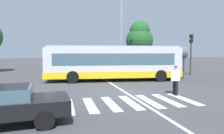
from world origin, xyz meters
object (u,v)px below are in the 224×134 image
object	(u,v)px
foreground_sedan	(0,104)
traffic_light_far_corner	(191,48)
parked_car_black	(101,65)
background_tree_right	(139,38)
bus_stop_shelter	(170,53)
twin_arm_street_lamp	(121,26)
parked_car_blue	(121,65)
pedestrian_crossing_street	(176,79)
city_transit_bus	(114,63)
parked_car_white	(79,66)

from	to	relation	value
foreground_sedan	traffic_light_far_corner	size ratio (longest dim) A/B	1.04
parked_car_black	background_tree_right	distance (m)	8.33
bus_stop_shelter	twin_arm_street_lamp	bearing A→B (deg)	158.74
twin_arm_street_lamp	background_tree_right	xyz separation A→B (m)	(4.37, 4.76, -1.07)
parked_car_blue	twin_arm_street_lamp	size ratio (longest dim) A/B	0.48
pedestrian_crossing_street	parked_car_blue	xyz separation A→B (m)	(1.26, 15.21, -0.20)
city_transit_bus	foreground_sedan	world-z (taller)	city_transit_bus
twin_arm_street_lamp	parked_car_blue	bearing A→B (deg)	74.24
city_transit_bus	parked_car_black	world-z (taller)	city_transit_bus
parked_car_black	traffic_light_far_corner	world-z (taller)	traffic_light_far_corner
parked_car_blue	twin_arm_street_lamp	distance (m)	5.15
foreground_sedan	traffic_light_far_corner	xyz separation A→B (m)	(15.90, 12.02, 2.23)
parked_car_blue	twin_arm_street_lamp	bearing A→B (deg)	-105.76
city_transit_bus	parked_car_white	distance (m)	9.27
parked_car_black	foreground_sedan	bearing A→B (deg)	-110.71
pedestrian_crossing_street	twin_arm_street_lamp	xyz separation A→B (m)	(0.92, 14.01, 4.79)
foreground_sedan	parked_car_white	xyz separation A→B (m)	(4.21, 18.75, 0.00)
parked_car_black	parked_car_blue	world-z (taller)	same
pedestrian_crossing_street	parked_car_white	world-z (taller)	pedestrian_crossing_street
pedestrian_crossing_street	background_tree_right	distance (m)	19.86
parked_car_black	background_tree_right	world-z (taller)	background_tree_right
traffic_light_far_corner	background_tree_right	size ratio (longest dim) A/B	0.61
city_transit_bus	pedestrian_crossing_street	bearing A→B (deg)	-74.22
parked_car_white	foreground_sedan	bearing A→B (deg)	-102.65
parked_car_black	parked_car_white	bearing A→B (deg)	178.76
parked_car_blue	bus_stop_shelter	bearing A→B (deg)	-32.70
parked_car_blue	traffic_light_far_corner	bearing A→B (deg)	-44.85
pedestrian_crossing_street	parked_car_black	world-z (taller)	pedestrian_crossing_street
foreground_sedan	background_tree_right	world-z (taller)	background_tree_right
background_tree_right	pedestrian_crossing_street	bearing A→B (deg)	-105.72
parked_car_black	twin_arm_street_lamp	size ratio (longest dim) A/B	0.48
parked_car_black	traffic_light_far_corner	bearing A→B (deg)	-37.04
parked_car_white	parked_car_blue	distance (m)	5.54
pedestrian_crossing_street	parked_car_white	distance (m)	16.36
parked_car_black	bus_stop_shelter	distance (m)	8.98
background_tree_right	city_transit_bus	bearing A→B (deg)	-121.20
foreground_sedan	parked_car_blue	xyz separation A→B (m)	(9.72, 18.17, 0.00)
bus_stop_shelter	pedestrian_crossing_street	bearing A→B (deg)	-118.85
parked_car_black	pedestrian_crossing_street	bearing A→B (deg)	-84.92
foreground_sedan	parked_car_black	size ratio (longest dim) A/B	1.02
foreground_sedan	parked_car_white	world-z (taller)	same
parked_car_white	twin_arm_street_lamp	size ratio (longest dim) A/B	0.48
traffic_light_far_corner	parked_car_white	bearing A→B (deg)	150.07
twin_arm_street_lamp	background_tree_right	bearing A→B (deg)	47.48
traffic_light_far_corner	bus_stop_shelter	bearing A→B (deg)	108.32
foreground_sedan	parked_car_blue	bearing A→B (deg)	61.86
foreground_sedan	background_tree_right	xyz separation A→B (m)	(13.75, 21.73, 3.93)
parked_car_white	parked_car_blue	bearing A→B (deg)	-6.01
twin_arm_street_lamp	parked_car_white	bearing A→B (deg)	161.01
city_transit_bus	background_tree_right	size ratio (longest dim) A/B	1.65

